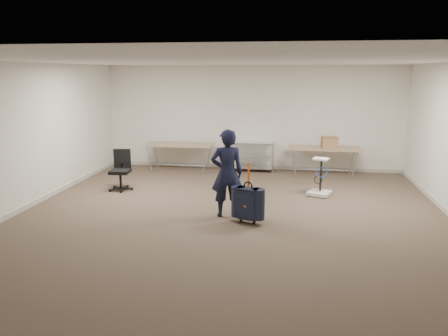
# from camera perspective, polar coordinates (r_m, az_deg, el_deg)

# --- Properties ---
(ground) EXTENTS (9.00, 9.00, 0.00)m
(ground) POSITION_cam_1_polar(r_m,az_deg,el_deg) (7.81, 0.52, -7.14)
(ground) COLOR #45342A
(ground) RESTS_ON ground
(room_shell) EXTENTS (8.00, 9.00, 9.00)m
(room_shell) POSITION_cam_1_polar(r_m,az_deg,el_deg) (9.10, 1.78, -3.95)
(room_shell) COLOR white
(room_shell) RESTS_ON ground
(folding_table_left) EXTENTS (1.80, 0.75, 0.73)m
(folding_table_left) POSITION_cam_1_polar(r_m,az_deg,el_deg) (11.78, -5.86, 2.90)
(folding_table_left) COLOR #987C5D
(folding_table_left) RESTS_ON ground
(folding_table_right) EXTENTS (1.80, 0.75, 0.73)m
(folding_table_right) POSITION_cam_1_polar(r_m,az_deg,el_deg) (11.43, 12.93, 2.35)
(folding_table_right) COLOR #987C5D
(folding_table_right) RESTS_ON ground
(wire_shelf) EXTENTS (1.22, 0.47, 0.80)m
(wire_shelf) POSITION_cam_1_polar(r_m,az_deg,el_deg) (11.74, 3.50, 1.73)
(wire_shelf) COLOR silver
(wire_shelf) RESTS_ON ground
(person) EXTENTS (0.67, 0.53, 1.63)m
(person) POSITION_cam_1_polar(r_m,az_deg,el_deg) (7.94, 0.40, -0.69)
(person) COLOR black
(person) RESTS_ON ground
(suitcase) EXTENTS (0.45, 0.34, 1.09)m
(suitcase) POSITION_cam_1_polar(r_m,az_deg,el_deg) (7.68, 3.14, -4.61)
(suitcase) COLOR #161932
(suitcase) RESTS_ON ground
(office_chair) EXTENTS (0.55, 0.55, 0.91)m
(office_chair) POSITION_cam_1_polar(r_m,az_deg,el_deg) (10.14, -13.31, -1.26)
(office_chair) COLOR black
(office_chair) RESTS_ON ground
(equipment_cart) EXTENTS (0.58, 0.58, 0.82)m
(equipment_cart) POSITION_cam_1_polar(r_m,az_deg,el_deg) (9.64, 12.40, -2.28)
(equipment_cart) COLOR beige
(equipment_cart) RESTS_ON ground
(cardboard_box) EXTENTS (0.43, 0.35, 0.29)m
(cardboard_box) POSITION_cam_1_polar(r_m,az_deg,el_deg) (11.36, 13.59, 3.27)
(cardboard_box) COLOR #A4794C
(cardboard_box) RESTS_ON folding_table_right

